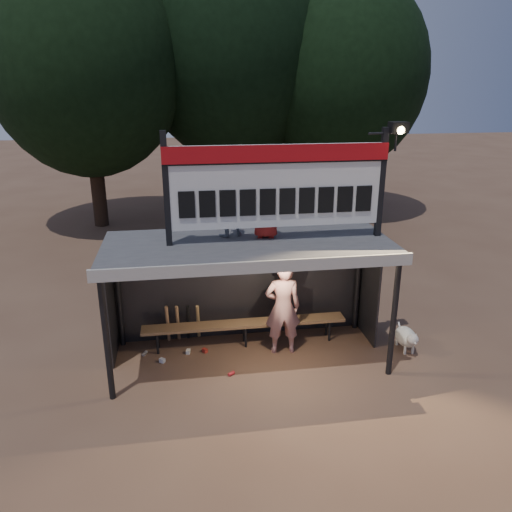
{
  "coord_description": "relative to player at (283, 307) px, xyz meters",
  "views": [
    {
      "loc": [
        -1.13,
        -8.18,
        4.95
      ],
      "look_at": [
        0.2,
        0.4,
        1.9
      ],
      "focal_mm": 35.0,
      "sensor_mm": 36.0,
      "label": 1
    }
  ],
  "objects": [
    {
      "name": "ground",
      "position": [
        -0.67,
        -0.16,
        -0.93
      ],
      "size": [
        80.0,
        80.0,
        0.0
      ],
      "primitive_type": "plane",
      "color": "brown",
      "rests_on": "ground"
    },
    {
      "name": "bench",
      "position": [
        -0.67,
        0.39,
        -0.5
      ],
      "size": [
        4.0,
        0.35,
        0.48
      ],
      "color": "olive",
      "rests_on": "ground"
    },
    {
      "name": "bats",
      "position": [
        -1.87,
        0.66,
        -0.5
      ],
      "size": [
        0.68,
        0.35,
        0.84
      ],
      "color": "#A2734C",
      "rests_on": "ground"
    },
    {
      "name": "player",
      "position": [
        0.0,
        0.0,
        0.0
      ],
      "size": [
        0.7,
        0.47,
        1.86
      ],
      "primitive_type": "imported",
      "rotation": [
        0.0,
        0.0,
        3.1
      ],
      "color": "silver",
      "rests_on": "ground"
    },
    {
      "name": "litter",
      "position": [
        -1.85,
        -0.02,
        -0.89
      ],
      "size": [
        1.69,
        1.08,
        0.08
      ],
      "color": "#A3261B",
      "rests_on": "ground"
    },
    {
      "name": "child_a",
      "position": [
        -1.0,
        0.23,
        1.94
      ],
      "size": [
        0.62,
        0.54,
        1.1
      ],
      "primitive_type": "imported",
      "rotation": [
        0.0,
        0.0,
        3.4
      ],
      "color": "gray",
      "rests_on": "dugout_shelter"
    },
    {
      "name": "dugout_shelter",
      "position": [
        -0.67,
        0.08,
        0.91
      ],
      "size": [
        5.1,
        2.08,
        2.32
      ],
      "color": "#403F42",
      "rests_on": "ground"
    },
    {
      "name": "tree_right",
      "position": [
        4.33,
        10.34,
        4.26
      ],
      "size": [
        6.08,
        6.08,
        8.72
      ],
      "color": "#322416",
      "rests_on": "ground"
    },
    {
      "name": "child_b",
      "position": [
        -0.33,
        0.04,
        1.94
      ],
      "size": [
        0.59,
        0.43,
        1.1
      ],
      "primitive_type": "imported",
      "rotation": [
        0.0,
        0.0,
        2.99
      ],
      "color": "#A11D18",
      "rests_on": "dugout_shelter"
    },
    {
      "name": "dog",
      "position": [
        2.39,
        -0.33,
        -0.65
      ],
      "size": [
        0.36,
        0.81,
        0.49
      ],
      "color": "beige",
      "rests_on": "ground"
    },
    {
      "name": "tree_left",
      "position": [
        -4.67,
        9.84,
        4.58
      ],
      "size": [
        6.46,
        6.46,
        9.27
      ],
      "color": "#301F15",
      "rests_on": "ground"
    },
    {
      "name": "tree_mid",
      "position": [
        0.33,
        11.34,
        5.23
      ],
      "size": [
        7.22,
        7.22,
        10.36
      ],
      "color": "black",
      "rests_on": "ground"
    },
    {
      "name": "scoreboard_assembly",
      "position": [
        -0.11,
        -0.17,
        2.39
      ],
      "size": [
        4.1,
        0.27,
        1.99
      ],
      "color": "black",
      "rests_on": "dugout_shelter"
    }
  ]
}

